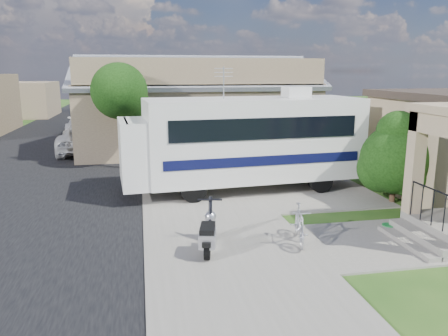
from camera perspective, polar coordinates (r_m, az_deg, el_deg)
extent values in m
plane|color=#1C4312|center=(11.52, 4.84, -8.90)|extent=(120.00, 120.00, 0.00)
cube|color=black|center=(21.24, -22.96, 0.15)|extent=(9.00, 80.00, 0.02)
cube|color=slate|center=(20.83, -5.23, 0.93)|extent=(4.00, 80.00, 0.06)
cube|color=slate|center=(16.02, 5.70, -2.63)|extent=(7.00, 6.00, 0.05)
cube|color=slate|center=(11.81, 20.54, -9.00)|extent=(4.00, 3.00, 0.05)
cube|color=black|center=(15.70, 21.84, 2.47)|extent=(0.04, 1.10, 1.20)
cube|color=slate|center=(11.91, 24.26, -8.46)|extent=(0.40, 2.16, 0.32)
cube|color=slate|center=(11.74, 22.80, -9.04)|extent=(0.35, 2.16, 0.16)
cube|color=#907B5B|center=(12.48, 23.70, 0.60)|extent=(0.35, 0.35, 2.70)
cube|color=#907B5B|center=(11.49, 27.04, 4.92)|extent=(0.35, 2.40, 0.50)
cylinder|color=black|center=(11.69, 25.80, -2.61)|extent=(0.04, 1.70, 0.04)
cube|color=brown|center=(24.61, -3.91, 6.91)|extent=(12.00, 8.00, 3.60)
cube|color=#595C65|center=(22.51, -3.37, 12.39)|extent=(12.50, 4.40, 1.78)
cube|color=#595C65|center=(26.48, -4.53, 12.39)|extent=(12.50, 4.40, 1.78)
cube|color=#595C65|center=(24.50, -4.02, 14.03)|extent=(12.50, 0.50, 0.22)
cube|color=brown|center=(20.63, -2.66, 12.38)|extent=(11.76, 0.20, 1.30)
cube|color=brown|center=(46.00, -26.26, 8.02)|extent=(8.00, 7.00, 3.20)
cylinder|color=black|center=(19.51, -13.26, 4.47)|extent=(0.20, 0.20, 3.15)
sphere|color=black|center=(19.35, -13.53, 9.75)|extent=(2.40, 2.40, 2.40)
sphere|color=black|center=(19.56, -12.25, 8.52)|extent=(1.68, 1.68, 1.68)
cylinder|color=black|center=(29.44, -12.53, 7.26)|extent=(0.20, 0.20, 3.29)
sphere|color=black|center=(29.33, -12.71, 10.92)|extent=(2.40, 2.40, 2.40)
sphere|color=black|center=(29.54, -11.87, 10.05)|extent=(1.68, 1.68, 1.68)
cylinder|color=black|center=(38.42, -12.19, 8.24)|extent=(0.20, 0.20, 3.01)
sphere|color=black|center=(38.34, -12.31, 10.80)|extent=(2.40, 2.40, 2.40)
sphere|color=black|center=(38.54, -11.67, 10.20)|extent=(1.68, 1.68, 1.68)
cube|color=silver|center=(15.56, 3.78, 3.94)|extent=(7.71, 3.26, 2.79)
cube|color=silver|center=(14.81, -11.77, 1.99)|extent=(1.05, 2.61, 2.15)
cube|color=black|center=(14.71, -12.63, 4.22)|extent=(0.24, 2.28, 0.97)
cube|color=black|center=(14.23, 5.60, 5.14)|extent=(6.38, 0.52, 0.70)
cube|color=black|center=(16.78, 2.30, 6.31)|extent=(6.38, 0.52, 0.70)
cube|color=black|center=(14.40, 5.50, 0.95)|extent=(6.75, 0.54, 0.32)
cube|color=black|center=(16.92, 2.27, 2.73)|extent=(6.75, 0.54, 0.32)
cube|color=silver|center=(16.00, 9.42, 9.76)|extent=(0.92, 0.82, 0.38)
cylinder|color=#AEADB5|center=(15.08, -0.05, 11.07)|extent=(0.04, 0.04, 1.07)
cylinder|color=black|center=(14.12, -4.02, -2.76)|extent=(0.88, 0.37, 0.86)
cylinder|color=black|center=(16.37, -5.64, -0.65)|extent=(0.88, 0.37, 0.86)
cylinder|color=black|center=(15.60, 12.48, -1.55)|extent=(0.88, 0.37, 0.86)
cylinder|color=black|center=(17.66, 8.95, 0.24)|extent=(0.88, 0.37, 0.86)
cylinder|color=black|center=(15.18, 21.18, -2.66)|extent=(0.18, 0.18, 0.89)
sphere|color=black|center=(14.96, 21.48, 1.05)|extent=(2.22, 2.22, 2.22)
sphere|color=black|center=(15.40, 22.36, 2.96)|extent=(1.78, 1.78, 1.78)
sphere|color=black|center=(15.04, 19.86, -0.07)|extent=(1.56, 1.56, 1.56)
sphere|color=black|center=(14.90, 22.75, -0.86)|extent=(1.33, 1.33, 1.33)
sphere|color=black|center=(14.83, 21.76, 4.41)|extent=(1.33, 1.33, 1.33)
cylinder|color=black|center=(9.95, -2.21, -10.57)|extent=(0.23, 0.50, 0.48)
cylinder|color=black|center=(11.06, -1.77, -8.14)|extent=(0.23, 0.50, 0.48)
cube|color=#AEADB5|center=(10.42, -2.00, -9.07)|extent=(0.45, 0.65, 0.09)
cube|color=#AEADB5|center=(9.97, -2.17, -9.17)|extent=(0.49, 0.66, 0.33)
cube|color=black|center=(9.94, -2.16, -7.89)|extent=(0.46, 0.71, 0.13)
cube|color=black|center=(9.72, -2.29, -9.88)|extent=(0.24, 0.26, 0.11)
cylinder|color=black|center=(10.84, -1.81, -6.13)|extent=(0.17, 0.38, 0.91)
sphere|color=#AEADB5|center=(10.93, -1.78, -6.38)|extent=(0.30, 0.30, 0.30)
sphere|color=black|center=(11.02, -1.75, -6.23)|extent=(0.13, 0.13, 0.13)
cylinder|color=black|center=(10.63, -1.86, -4.17)|extent=(0.59, 0.17, 0.04)
cube|color=black|center=(11.01, -1.77, -7.50)|extent=(0.22, 0.33, 0.07)
imported|color=#AEADB5|center=(10.97, 9.81, -7.56)|extent=(0.79, 1.62, 0.94)
imported|color=beige|center=(24.27, -17.69, 3.80)|extent=(2.80, 5.60, 1.52)
imported|color=beige|center=(31.21, -17.36, 5.86)|extent=(2.66, 6.13, 1.75)
cylinder|color=#14682B|center=(12.62, 20.68, -7.38)|extent=(0.35, 0.35, 0.16)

